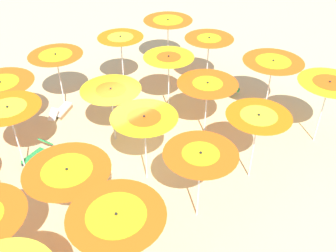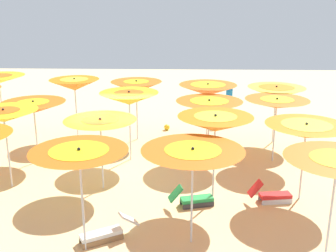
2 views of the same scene
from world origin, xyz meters
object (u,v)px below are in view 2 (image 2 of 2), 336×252
(beach_umbrella_11, at_px, (215,123))
(beach_umbrella_17, at_px, (79,157))
(beach_umbrella_3, at_px, (75,85))
(beach_umbrella_12, at_px, (100,125))
(beachgoer_0, at_px, (229,101))
(beach_umbrella_16, at_px, (193,158))
(beach_umbrella_5, at_px, (277,104))
(beach_umbrella_13, at_px, (4,116))
(beach_umbrella_1, at_px, (208,90))
(beach_umbrella_6, at_px, (209,105))
(beach_umbrella_2, at_px, (136,87))
(beach_umbrella_0, at_px, (276,92))
(lounger_1, at_px, (272,195))
(lounger_2, at_px, (106,232))
(beach_umbrella_8, at_px, (33,107))
(lounger_0, at_px, (193,199))
(beach_umbrella_10, at_px, (306,131))
(beach_ball, at_px, (167,127))
(beach_umbrella_7, at_px, (129,98))

(beach_umbrella_11, relative_size, beach_umbrella_17, 1.05)
(beach_umbrella_3, xyz_separation_m, beach_umbrella_12, (-1.92, 4.66, -0.22))
(beach_umbrella_11, relative_size, beachgoer_0, 1.37)
(beach_umbrella_16, bearing_deg, beach_umbrella_5, -119.71)
(beach_umbrella_16, bearing_deg, beach_umbrella_13, -27.37)
(beach_umbrella_1, relative_size, beach_umbrella_16, 0.99)
(beach_umbrella_6, height_order, beach_umbrella_12, beach_umbrella_12)
(beach_umbrella_16, bearing_deg, beach_umbrella_6, -97.50)
(beach_umbrella_1, height_order, beach_umbrella_2, beach_umbrella_2)
(beach_umbrella_0, relative_size, beach_umbrella_17, 0.93)
(beach_umbrella_16, relative_size, lounger_1, 1.89)
(beach_umbrella_16, distance_m, beach_umbrella_17, 2.44)
(beach_umbrella_0, distance_m, beach_umbrella_11, 5.84)
(beach_umbrella_5, distance_m, lounger_2, 7.42)
(lounger_1, bearing_deg, beach_umbrella_0, 69.21)
(beach_umbrella_2, height_order, beach_umbrella_5, beach_umbrella_2)
(beach_umbrella_1, height_order, beach_umbrella_8, beach_umbrella_1)
(beach_umbrella_5, height_order, beach_umbrella_16, beach_umbrella_16)
(beach_umbrella_1, xyz_separation_m, lounger_0, (0.67, 5.58, -1.86))
(beach_umbrella_5, relative_size, beach_umbrella_11, 0.89)
(beach_umbrella_1, relative_size, beach_umbrella_13, 0.95)
(beach_umbrella_8, distance_m, beach_umbrella_10, 8.75)
(beach_umbrella_0, xyz_separation_m, beach_umbrella_6, (2.68, 1.93, -0.05))
(beach_umbrella_2, height_order, beach_umbrella_11, beach_umbrella_11)
(lounger_0, bearing_deg, beach_umbrella_13, 154.63)
(beachgoer_0, bearing_deg, beach_umbrella_13, 118.34)
(beach_umbrella_10, height_order, beach_umbrella_12, beach_umbrella_10)
(beachgoer_0, xyz_separation_m, beach_ball, (2.79, 1.30, -0.87))
(beach_umbrella_0, distance_m, lounger_0, 6.55)
(beach_umbrella_10, xyz_separation_m, beach_umbrella_17, (5.53, 2.69, 0.23))
(beach_umbrella_5, bearing_deg, lounger_2, 46.20)
(beach_umbrella_12, relative_size, beach_ball, 8.73)
(beach_umbrella_5, height_order, beachgoer_0, beach_umbrella_5)
(beach_umbrella_2, distance_m, beach_umbrella_5, 5.45)
(beach_umbrella_6, bearing_deg, beach_umbrella_5, 179.84)
(beach_umbrella_1, relative_size, lounger_0, 1.83)
(beach_umbrella_7, height_order, beach_umbrella_13, beach_umbrella_7)
(beach_umbrella_2, relative_size, beach_ball, 9.66)
(beach_umbrella_10, relative_size, beach_umbrella_13, 0.92)
(beach_umbrella_6, height_order, lounger_0, beach_umbrella_6)
(lounger_2, bearing_deg, beach_umbrella_16, 150.15)
(beach_umbrella_0, bearing_deg, lounger_2, 52.98)
(beach_umbrella_2, bearing_deg, beach_umbrella_13, 53.96)
(beach_umbrella_16, xyz_separation_m, lounger_0, (-0.09, -1.77, -1.90))
(beach_umbrella_11, height_order, beach_umbrella_16, beach_umbrella_11)
(beach_umbrella_5, bearing_deg, beach_ball, -41.66)
(beach_umbrella_2, relative_size, lounger_0, 1.91)
(beach_umbrella_1, relative_size, beach_umbrella_8, 1.06)
(beach_umbrella_6, distance_m, beach_umbrella_16, 5.25)
(lounger_0, bearing_deg, beach_umbrella_16, -107.78)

